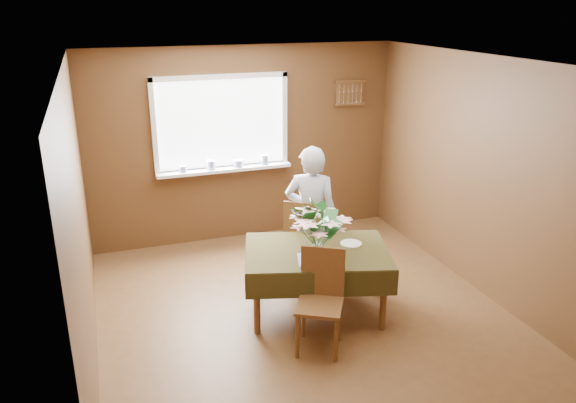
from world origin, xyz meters
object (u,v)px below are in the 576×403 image
object	(u,v)px
chair_near	(321,295)
chair_far	(304,237)
seated_woman	(311,216)
dining_table	(317,257)
flower_bouquet	(318,228)

from	to	relation	value
chair_near	chair_far	bearing A→B (deg)	105.67
seated_woman	chair_near	bearing A→B (deg)	101.45
dining_table	seated_woman	distance (m)	0.67
chair_near	flower_bouquet	world-z (taller)	flower_bouquet
chair_near	flower_bouquet	distance (m)	0.64
chair_far	chair_near	xyz separation A→B (m)	(-0.31, -1.24, -0.02)
dining_table	flower_bouquet	xyz separation A→B (m)	(-0.05, -0.14, 0.38)
chair_far	seated_woman	world-z (taller)	seated_woman
dining_table	flower_bouquet	bearing A→B (deg)	-93.72
chair_far	flower_bouquet	world-z (taller)	flower_bouquet
chair_far	chair_near	distance (m)	1.28
chair_far	seated_woman	xyz separation A→B (m)	(0.05, -0.07, 0.26)
chair_far	seated_woman	size ratio (longest dim) A/B	0.61
seated_woman	flower_bouquet	world-z (taller)	seated_woman
chair_far	chair_near	world-z (taller)	chair_far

